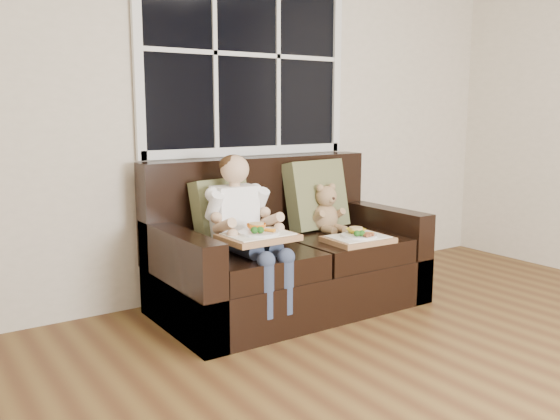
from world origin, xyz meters
TOP-DOWN VIEW (x-y plane):
  - window_back at (-0.10, 2.48)m, footprint 1.62×0.04m
  - loveseat at (-0.10, 2.02)m, footprint 1.70×0.92m
  - pillow_left at (-0.48, 2.17)m, footprint 0.43×0.26m
  - pillow_right at (0.27, 2.17)m, footprint 0.50×0.27m
  - child at (-0.49, 1.90)m, footprint 0.38×0.60m
  - teddy_bear at (0.27, 2.06)m, footprint 0.20×0.25m
  - tray_left at (-0.50, 1.71)m, footprint 0.42×0.33m
  - tray_right at (0.22, 1.67)m, footprint 0.41×0.32m

SIDE VIEW (x-z plane):
  - loveseat at x=-0.10m, z-range -0.17..0.79m
  - tray_right at x=0.22m, z-range 0.43..0.52m
  - tray_left at x=-0.50m, z-range 0.53..0.62m
  - teddy_bear at x=0.27m, z-range 0.41..0.76m
  - child at x=-0.49m, z-range 0.21..1.08m
  - pillow_left at x=-0.48m, z-range 0.44..0.85m
  - pillow_right at x=0.27m, z-range 0.44..0.93m
  - window_back at x=-0.10m, z-range 0.96..2.33m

